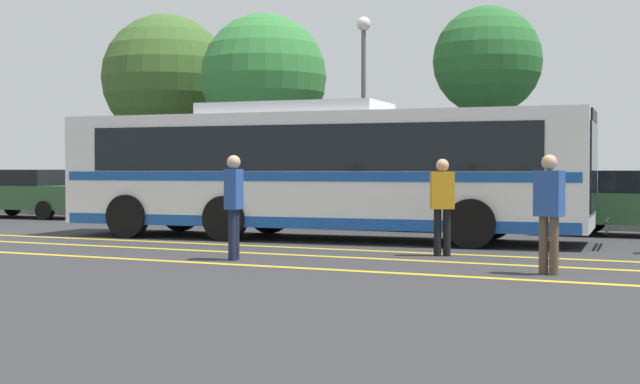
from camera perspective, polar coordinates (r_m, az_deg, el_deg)
ground_plane at (r=20.39m, az=1.65°, el=-2.99°), size 220.00×220.00×0.00m
lane_strip_0 at (r=18.24m, az=-2.93°, el=-3.51°), size 31.83×0.20×0.01m
lane_strip_1 at (r=17.04m, az=-5.11°, el=-3.87°), size 31.83×0.20×0.01m
lane_strip_2 at (r=15.45m, az=-8.64°, el=-4.44°), size 31.83×0.20×0.01m
curb_strip at (r=25.53m, az=5.49°, el=-1.92°), size 39.83×0.36×0.15m
transit_bus at (r=20.15m, az=-0.03°, el=1.54°), size 12.30×3.64×3.08m
parked_car_0 at (r=30.45m, az=-18.17°, el=-0.09°), size 4.62×2.30×1.56m
parked_car_1 at (r=27.18m, az=-9.23°, el=-0.33°), size 4.67×1.98×1.48m
parked_car_2 at (r=23.92m, az=3.15°, el=-0.63°), size 4.72×2.12×1.40m
pedestrian_0 at (r=15.60m, az=-5.54°, el=-0.50°), size 0.30×0.46×1.83m
pedestrian_1 at (r=13.84m, az=14.45°, el=-0.86°), size 0.46×0.33×1.81m
pedestrian_2 at (r=16.39m, az=7.83°, el=-0.54°), size 0.47×0.39×1.78m
street_lamp at (r=27.46m, az=2.80°, el=6.96°), size 0.43×0.43×6.24m
tree_1 at (r=29.49m, az=10.67°, el=8.22°), size 3.51×3.51×6.83m
tree_2 at (r=34.18m, az=-9.84°, el=7.16°), size 4.79×4.79×7.38m
tree_3 at (r=30.11m, az=-3.62°, el=7.34°), size 4.21×4.21×6.78m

